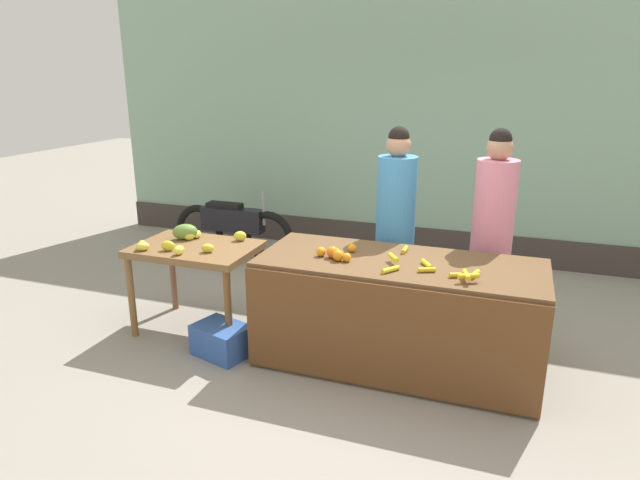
% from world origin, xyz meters
% --- Properties ---
extents(ground_plane, '(24.00, 24.00, 0.00)m').
position_xyz_m(ground_plane, '(0.00, 0.00, 0.00)').
color(ground_plane, gray).
extents(market_wall_back, '(8.44, 0.23, 3.27)m').
position_xyz_m(market_wall_back, '(0.00, 2.89, 1.60)').
color(market_wall_back, '#8CB299').
rests_on(market_wall_back, ground).
extents(fruit_stall_counter, '(2.16, 0.90, 0.87)m').
position_xyz_m(fruit_stall_counter, '(0.36, -0.01, 0.43)').
color(fruit_stall_counter, brown).
rests_on(fruit_stall_counter, ground).
extents(side_table_wooden, '(1.05, 0.73, 0.79)m').
position_xyz_m(side_table_wooden, '(-1.44, 0.00, 0.69)').
color(side_table_wooden, brown).
rests_on(side_table_wooden, ground).
extents(banana_bunch_pile, '(0.69, 0.65, 0.07)m').
position_xyz_m(banana_bunch_pile, '(0.63, -0.14, 0.89)').
color(banana_bunch_pile, yellow).
rests_on(banana_bunch_pile, fruit_stall_counter).
extents(orange_pile, '(0.30, 0.32, 0.09)m').
position_xyz_m(orange_pile, '(-0.12, -0.10, 0.91)').
color(orange_pile, orange).
rests_on(orange_pile, fruit_stall_counter).
extents(mango_papaya_pile, '(0.80, 0.67, 0.14)m').
position_xyz_m(mango_papaya_pile, '(-1.59, 0.08, 0.85)').
color(mango_papaya_pile, yellow).
rests_on(mango_papaya_pile, side_table_wooden).
extents(vendor_woman_blue_shirt, '(0.34, 0.34, 1.81)m').
position_xyz_m(vendor_woman_blue_shirt, '(0.17, 0.69, 0.91)').
color(vendor_woman_blue_shirt, '#33333D').
rests_on(vendor_woman_blue_shirt, ground).
extents(vendor_woman_pink_shirt, '(0.34, 0.34, 1.81)m').
position_xyz_m(vendor_woman_pink_shirt, '(0.99, 0.73, 0.92)').
color(vendor_woman_pink_shirt, '#33333D').
rests_on(vendor_woman_pink_shirt, ground).
extents(parked_motorcycle, '(1.60, 0.18, 0.88)m').
position_xyz_m(parked_motorcycle, '(-2.09, 1.86, 0.40)').
color(parked_motorcycle, black).
rests_on(parked_motorcycle, ground).
extents(produce_crate, '(0.51, 0.43, 0.26)m').
position_xyz_m(produce_crate, '(-1.02, -0.35, 0.13)').
color(produce_crate, '#3359A5').
rests_on(produce_crate, ground).
extents(produce_sack, '(0.47, 0.47, 0.59)m').
position_xyz_m(produce_sack, '(-0.66, 0.72, 0.29)').
color(produce_sack, maroon).
rests_on(produce_sack, ground).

